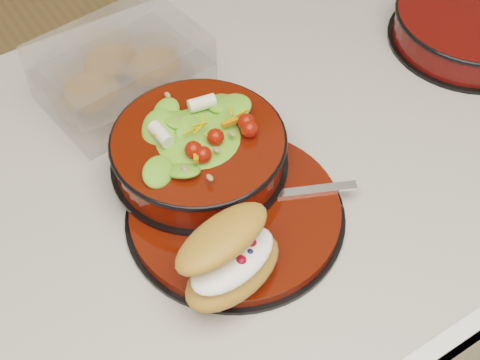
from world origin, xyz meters
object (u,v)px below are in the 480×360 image
salad_bowl (198,145)px  croissant (230,257)px  extra_bowl (473,25)px  fork (284,194)px  island_counter (228,318)px  dinner_plate (236,212)px  pastry_box (121,70)px

salad_bowl → croissant: bearing=-108.9°
salad_bowl → croissant: size_ratio=1.63×
croissant → extra_bowl: size_ratio=0.56×
croissant → fork: (0.12, 0.06, -0.04)m
croissant → extra_bowl: 0.58m
fork → island_counter: bearing=36.4°
island_counter → dinner_plate: size_ratio=4.51×
pastry_box → extra_bowl: 0.55m
salad_bowl → extra_bowl: bearing=1.1°
island_counter → fork: size_ratio=7.49×
salad_bowl → pastry_box: salad_bowl is taller
dinner_plate → croissant: size_ratio=1.94×
salad_bowl → fork: salad_bowl is taller
salad_bowl → croissant: (-0.06, -0.16, 0.00)m
island_counter → pastry_box: (-0.05, 0.19, 0.49)m
island_counter → pastry_box: size_ratio=5.24×
dinner_plate → island_counter: bearing=67.8°
croissant → pastry_box: size_ratio=0.60×
dinner_plate → fork: 0.06m
croissant → fork: 0.14m
croissant → pastry_box: croissant is taller
island_counter → dinner_plate: (-0.04, -0.09, 0.46)m
salad_bowl → pastry_box: bearing=94.0°
island_counter → salad_bowl: salad_bowl is taller
fork → pastry_box: size_ratio=0.70×
croissant → extra_bowl: bearing=5.1°
island_counter → salad_bowl: bearing=-170.5°
dinner_plate → pastry_box: size_ratio=1.16×
island_counter → extra_bowl: size_ratio=4.87×
island_counter → croissant: size_ratio=8.76×
extra_bowl → dinner_plate: bearing=-169.1°
pastry_box → extra_bowl: (0.51, -0.18, -0.01)m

